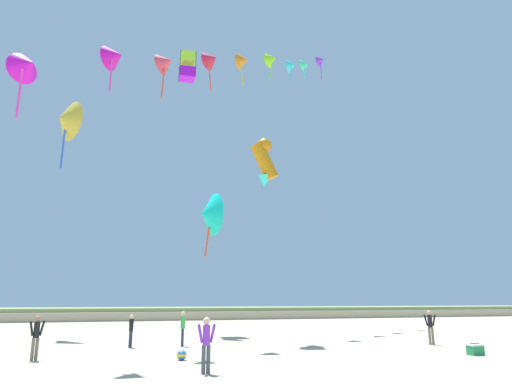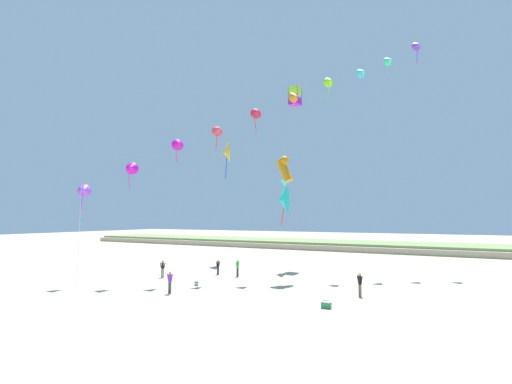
# 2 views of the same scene
# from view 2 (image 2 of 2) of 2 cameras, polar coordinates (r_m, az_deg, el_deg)

# --- Properties ---
(ground_plane) EXTENTS (240.00, 240.00, 0.00)m
(ground_plane) POSITION_cam_2_polar(r_m,az_deg,el_deg) (21.03, -9.84, -19.52)
(ground_plane) COLOR tan
(dune_ridge) EXTENTS (120.00, 13.75, 1.31)m
(dune_ridge) POSITION_cam_2_polar(r_m,az_deg,el_deg) (64.98, 16.73, -8.54)
(dune_ridge) COLOR tan
(dune_ridge) RESTS_ON ground
(person_near_left) EXTENTS (0.50, 0.43, 1.65)m
(person_near_left) POSITION_cam_2_polar(r_m,az_deg,el_deg) (26.06, 16.92, -14.28)
(person_near_left) COLOR #726656
(person_near_left) RESTS_ON ground
(person_near_right) EXTENTS (0.22, 0.57, 1.63)m
(person_near_right) POSITION_cam_2_polar(r_m,az_deg,el_deg) (33.15, -3.09, -12.33)
(person_near_right) COLOR #282D4C
(person_near_right) RESTS_ON ground
(person_mid_center) EXTENTS (0.57, 0.22, 1.64)m
(person_mid_center) POSITION_cam_2_polar(r_m,az_deg,el_deg) (26.66, -14.16, -14.12)
(person_mid_center) COLOR #474C56
(person_mid_center) RESTS_ON ground
(person_far_left) EXTENTS (0.54, 0.28, 1.59)m
(person_far_left) POSITION_cam_2_polar(r_m,az_deg,el_deg) (33.83, -15.31, -12.06)
(person_far_left) COLOR #726656
(person_far_left) RESTS_ON ground
(person_far_right) EXTENTS (0.29, 0.50, 1.48)m
(person_far_right) POSITION_cam_2_polar(r_m,az_deg,el_deg) (34.64, -6.35, -12.11)
(person_far_right) COLOR #282D4C
(person_far_right) RESTS_ON ground
(kite_banner_string) EXTENTS (26.85, 26.40, 26.55)m
(kite_banner_string) POSITION_cam_2_polar(r_m,az_deg,el_deg) (35.97, 3.59, 14.23)
(kite_banner_string) COLOR #9346EE
(large_kite_low_lead) EXTENTS (1.47, 2.91, 4.16)m
(large_kite_low_lead) POSITION_cam_2_polar(r_m,az_deg,el_deg) (36.87, 4.52, -1.22)
(large_kite_low_lead) COLOR #0FCFBC
(large_kite_mid_trail) EXTENTS (2.28, 2.87, 4.97)m
(large_kite_mid_trail) POSITION_cam_2_polar(r_m,az_deg,el_deg) (44.96, -4.97, 6.70)
(large_kite_mid_trail) COLOR gold
(large_kite_high_solo) EXTENTS (1.38, 1.38, 2.28)m
(large_kite_high_solo) POSITION_cam_2_polar(r_m,az_deg,el_deg) (45.35, 6.51, 15.56)
(large_kite_high_solo) COLOR #9D10DC
(large_kite_outer_drift) EXTENTS (1.73, 1.01, 2.89)m
(large_kite_outer_drift) POSITION_cam_2_polar(r_m,az_deg,el_deg) (31.90, 4.77, 3.68)
(large_kite_outer_drift) COLOR #C47C11
(beach_cooler) EXTENTS (0.58, 0.41, 0.46)m
(beach_cooler) POSITION_cam_2_polar(r_m,az_deg,el_deg) (22.52, 11.64, -17.91)
(beach_cooler) COLOR #23844C
(beach_cooler) RESTS_ON ground
(beach_ball) EXTENTS (0.36, 0.36, 0.36)m
(beach_ball) POSITION_cam_2_polar(r_m,az_deg,el_deg) (29.50, -9.89, -14.75)
(beach_ball) COLOR blue
(beach_ball) RESTS_ON ground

